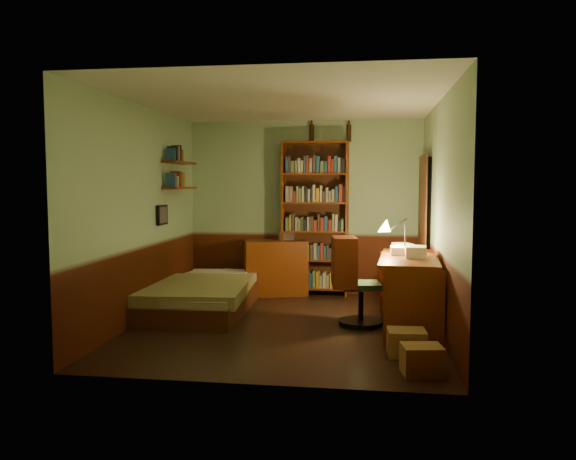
# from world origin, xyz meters

# --- Properties ---
(floor) EXTENTS (3.50, 4.00, 0.02)m
(floor) POSITION_xyz_m (0.00, 0.00, -0.01)
(floor) COLOR black
(floor) RESTS_ON ground
(ceiling) EXTENTS (3.50, 4.00, 0.02)m
(ceiling) POSITION_xyz_m (0.00, 0.00, 2.61)
(ceiling) COLOR silver
(ceiling) RESTS_ON wall_back
(wall_back) EXTENTS (3.50, 0.02, 2.60)m
(wall_back) POSITION_xyz_m (0.00, 2.01, 1.30)
(wall_back) COLOR #98BB92
(wall_back) RESTS_ON ground
(wall_left) EXTENTS (0.02, 4.00, 2.60)m
(wall_left) POSITION_xyz_m (-1.76, 0.00, 1.30)
(wall_left) COLOR #98BB92
(wall_left) RESTS_ON ground
(wall_right) EXTENTS (0.02, 4.00, 2.60)m
(wall_right) POSITION_xyz_m (1.76, 0.00, 1.30)
(wall_right) COLOR #98BB92
(wall_right) RESTS_ON ground
(wall_front) EXTENTS (3.50, 0.02, 2.60)m
(wall_front) POSITION_xyz_m (0.00, -2.01, 1.30)
(wall_front) COLOR #98BB92
(wall_front) RESTS_ON ground
(doorway) EXTENTS (0.06, 0.90, 2.00)m
(doorway) POSITION_xyz_m (1.72, 1.30, 1.00)
(doorway) COLOR black
(doorway) RESTS_ON ground
(door_trim) EXTENTS (0.02, 0.98, 2.08)m
(door_trim) POSITION_xyz_m (1.69, 1.30, 1.00)
(door_trim) COLOR #472311
(door_trim) RESTS_ON ground
(bed) EXTENTS (1.22, 2.23, 0.65)m
(bed) POSITION_xyz_m (-1.19, 0.63, 0.33)
(bed) COLOR olive
(bed) RESTS_ON ground
(dresser) EXTENTS (1.01, 0.70, 0.81)m
(dresser) POSITION_xyz_m (-0.40, 1.76, 0.41)
(dresser) COLOR #6A2A0D
(dresser) RESTS_ON ground
(mini_stereo) EXTENTS (0.23, 0.18, 0.12)m
(mini_stereo) POSITION_xyz_m (-0.25, 1.89, 0.87)
(mini_stereo) COLOR #B2B2B7
(mini_stereo) RESTS_ON dresser
(bookshelf) EXTENTS (0.98, 0.33, 2.28)m
(bookshelf) POSITION_xyz_m (0.18, 1.85, 1.14)
(bookshelf) COLOR #6A2A0D
(bookshelf) RESTS_ON ground
(bottle_left) EXTENTS (0.07, 0.07, 0.26)m
(bottle_left) POSITION_xyz_m (0.11, 1.96, 2.41)
(bottle_left) COLOR black
(bottle_left) RESTS_ON bookshelf
(bottle_right) EXTENTS (0.09, 0.09, 0.25)m
(bottle_right) POSITION_xyz_m (0.67, 1.96, 2.40)
(bottle_right) COLOR black
(bottle_right) RESTS_ON bookshelf
(desk) EXTENTS (0.75, 1.59, 0.83)m
(desk) POSITION_xyz_m (1.43, 0.04, 0.41)
(desk) COLOR #6A2A0D
(desk) RESTS_ON ground
(paper_stack) EXTENTS (0.27, 0.31, 0.10)m
(paper_stack) POSITION_xyz_m (1.38, 0.49, 0.88)
(paper_stack) COLOR silver
(paper_stack) RESTS_ON desk
(desk_lamp) EXTENTS (0.23, 0.23, 0.64)m
(desk_lamp) POSITION_xyz_m (1.40, 0.33, 1.15)
(desk_lamp) COLOR black
(desk_lamp) RESTS_ON desk
(office_chair) EXTENTS (0.52, 0.47, 0.93)m
(office_chair) POSITION_xyz_m (0.89, 0.11, 0.47)
(office_chair) COLOR #2B4E2B
(office_chair) RESTS_ON ground
(red_jacket) EXTENTS (0.40, 0.55, 0.58)m
(red_jacket) POSITION_xyz_m (0.65, 0.22, 1.22)
(red_jacket) COLOR maroon
(red_jacket) RESTS_ON office_chair
(wall_shelf_lower) EXTENTS (0.20, 0.90, 0.03)m
(wall_shelf_lower) POSITION_xyz_m (-1.64, 1.10, 1.60)
(wall_shelf_lower) COLOR #6A2A0D
(wall_shelf_lower) RESTS_ON wall_left
(wall_shelf_upper) EXTENTS (0.20, 0.90, 0.03)m
(wall_shelf_upper) POSITION_xyz_m (-1.64, 1.10, 1.95)
(wall_shelf_upper) COLOR #6A2A0D
(wall_shelf_upper) RESTS_ON wall_left
(framed_picture) EXTENTS (0.04, 0.32, 0.26)m
(framed_picture) POSITION_xyz_m (-1.72, 0.60, 1.25)
(framed_picture) COLOR black
(framed_picture) RESTS_ON wall_left
(cardboard_box_a) EXTENTS (0.38, 0.32, 0.26)m
(cardboard_box_a) POSITION_xyz_m (1.43, -1.55, 0.13)
(cardboard_box_a) COLOR #A17944
(cardboard_box_a) RESTS_ON ground
(cardboard_box_b) EXTENTS (0.37, 0.31, 0.25)m
(cardboard_box_b) POSITION_xyz_m (1.34, -1.03, 0.13)
(cardboard_box_b) COLOR #A17944
(cardboard_box_b) RESTS_ON ground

